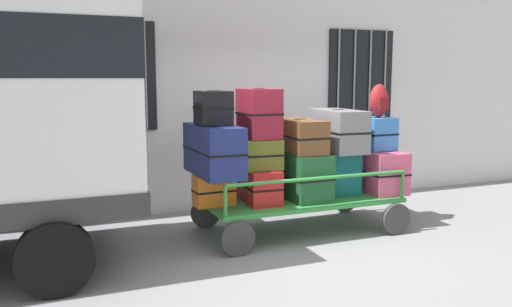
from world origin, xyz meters
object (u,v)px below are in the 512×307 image
suitcase_midleft_middle (259,153)px  suitcase_midleft_top (259,113)px  suitcase_left_bottom (214,190)px  suitcase_center_middle (300,136)px  suitcase_right_bottom (375,170)px  suitcase_left_middle (214,150)px  suitcase_left_top (213,108)px  suitcase_midright_middle (338,130)px  suitcase_right_middle (376,133)px  backpack (379,101)px  suitcase_midleft_bottom (257,184)px  suitcase_center_bottom (300,175)px  suitcase_midright_bottom (339,173)px  luggage_cart (299,202)px

suitcase_midleft_middle → suitcase_midleft_top: 0.49m
suitcase_left_bottom → suitcase_center_middle: 1.31m
suitcase_midleft_middle → suitcase_right_bottom: suitcase_midleft_middle is taller
suitcase_left_middle → suitcase_midleft_middle: 0.58m
suitcase_left_top → suitcase_midright_middle: suitcase_left_top is taller
suitcase_midleft_middle → suitcase_right_middle: (1.73, 0.04, 0.17)m
suitcase_left_top → backpack: size_ratio=1.08×
suitcase_midleft_middle → suitcase_midright_middle: (1.15, 0.07, 0.23)m
suitcase_midleft_bottom → backpack: bearing=-2.0°
suitcase_midright_middle → suitcase_right_bottom: suitcase_midright_middle is taller
suitcase_midleft_top → suitcase_center_middle: suitcase_midleft_top is taller
suitcase_midleft_top → suitcase_midright_middle: size_ratio=0.64×
suitcase_center_bottom → suitcase_midleft_bottom: bearing=176.1°
suitcase_center_bottom → suitcase_midright_middle: (0.58, 0.05, 0.55)m
suitcase_midright_bottom → suitcase_right_bottom: size_ratio=0.58×
suitcase_midleft_bottom → suitcase_midleft_middle: bearing=-90.0°
suitcase_midleft_top → suitcase_midright_middle: 1.19m
suitcase_midleft_middle → suitcase_midright_middle: size_ratio=0.65×
luggage_cart → suitcase_midright_middle: (0.58, 0.04, 0.91)m
suitcase_left_bottom → suitcase_right_middle: size_ratio=1.02×
suitcase_midleft_bottom → suitcase_midright_middle: size_ratio=0.93×
suitcase_midleft_bottom → backpack: (1.74, -0.06, 1.01)m
suitcase_left_middle → suitcase_center_middle: (1.15, 0.02, 0.12)m
suitcase_left_top → suitcase_midright_bottom: (1.73, -0.01, -0.90)m
suitcase_midleft_top → suitcase_midright_middle: suitcase_midleft_top is taller
suitcase_left_top → suitcase_midleft_bottom: 1.13m
backpack → suitcase_left_top: bearing=179.5°
suitcase_midleft_top → suitcase_center_bottom: bearing=1.6°
suitcase_left_bottom → backpack: (2.32, -0.02, 1.03)m
suitcase_midleft_bottom → suitcase_midleft_middle: 0.40m
suitcase_midleft_top → luggage_cart: bearing=3.1°
suitcase_midleft_top → suitcase_midright_bottom: bearing=0.1°
suitcase_center_middle → suitcase_left_top: bearing=-178.8°
suitcase_left_top → luggage_cart: bearing=0.9°
suitcase_midleft_middle → suitcase_center_middle: 0.61m
suitcase_left_bottom → suitcase_midleft_top: (0.58, -0.02, 0.91)m
suitcase_midright_bottom → suitcase_right_middle: 0.76m
suitcase_right_bottom → suitcase_midright_bottom: bearing=-178.4°
suitcase_midright_bottom → suitcase_midleft_middle: bearing=-180.0°
suitcase_right_middle → suitcase_left_top: bearing=-179.3°
suitcase_right_bottom → suitcase_midleft_bottom: bearing=178.8°
suitcase_midright_middle → backpack: size_ratio=2.13×
luggage_cart → suitcase_midleft_top: suitcase_midleft_top is taller
suitcase_center_middle → suitcase_midright_middle: bearing=2.8°
suitcase_left_middle → suitcase_left_top: bearing=-90.0°
suitcase_midleft_top → suitcase_right_bottom: bearing=0.6°
suitcase_center_bottom → suitcase_center_middle: bearing=90.0°
suitcase_midleft_middle → suitcase_right_middle: suitcase_right_middle is taller
suitcase_left_bottom → suitcase_midleft_middle: suitcase_midleft_middle is taller
suitcase_left_bottom → suitcase_center_bottom: suitcase_center_bottom is taller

